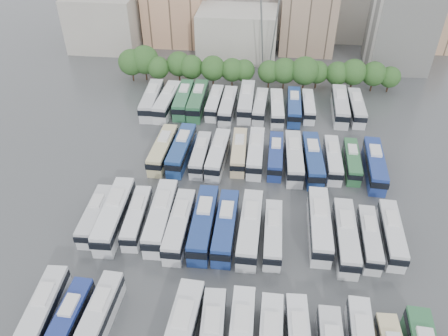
# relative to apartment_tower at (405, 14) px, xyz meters

# --- Properties ---
(ground) EXTENTS (220.00, 220.00, 0.00)m
(ground) POSITION_rel_apartment_tower_xyz_m (-34.00, -58.00, -13.00)
(ground) COLOR #424447
(ground) RESTS_ON ground
(tree_line) EXTENTS (64.43, 8.06, 8.41)m
(tree_line) POSITION_rel_apartment_tower_xyz_m (-35.98, -15.88, -8.62)
(tree_line) COLOR black
(tree_line) RESTS_ON ground
(city_buildings) EXTENTS (102.00, 35.00, 20.00)m
(city_buildings) POSITION_rel_apartment_tower_xyz_m (-41.46, 13.86, -5.13)
(city_buildings) COLOR #9E998E
(city_buildings) RESTS_ON ground
(apartment_tower) EXTENTS (14.00, 14.00, 26.00)m
(apartment_tower) POSITION_rel_apartment_tower_xyz_m (0.00, 0.00, 0.00)
(apartment_tower) COLOR silver
(apartment_tower) RESTS_ON ground
(bus_r0_s0) EXTENTS (3.26, 12.36, 3.84)m
(bus_r0_s0) POSITION_rel_apartment_tower_xyz_m (-55.56, -81.21, -11.11)
(bus_r0_s0) COLOR silver
(bus_r0_s0) RESTS_ON ground
(bus_r0_s1) EXTENTS (2.78, 11.36, 3.54)m
(bus_r0_s1) POSITION_rel_apartment_tower_xyz_m (-52.20, -82.01, -11.26)
(bus_r0_s1) COLOR navy
(bus_r0_s1) RESTS_ON ground
(bus_r0_s2) EXTENTS (3.03, 11.86, 3.69)m
(bus_r0_s2) POSITION_rel_apartment_tower_xyz_m (-48.89, -80.99, -11.19)
(bus_r0_s2) COLOR silver
(bus_r0_s2) RESTS_ON ground
(bus_r1_s0) EXTENTS (2.71, 11.15, 3.48)m
(bus_r1_s0) POSITION_rel_apartment_tower_xyz_m (-55.22, -64.07, -11.29)
(bus_r1_s0) COLOR silver
(bus_r1_s0) RESTS_ON ground
(bus_r1_s1) EXTENTS (3.37, 13.69, 4.27)m
(bus_r1_s1) POSITION_rel_apartment_tower_xyz_m (-52.28, -64.04, -10.90)
(bus_r1_s1) COLOR silver
(bus_r1_s1) RESTS_ON ground
(bus_r1_s2) EXTENTS (3.02, 11.37, 3.53)m
(bus_r1_s2) POSITION_rel_apartment_tower_xyz_m (-49.01, -63.82, -11.27)
(bus_r1_s2) COLOR silver
(bus_r1_s2) RESTS_ON ground
(bus_r1_s3) EXTENTS (3.30, 13.47, 4.20)m
(bus_r1_s3) POSITION_rel_apartment_tower_xyz_m (-45.41, -63.61, -10.94)
(bus_r1_s3) COLOR silver
(bus_r1_s3) RESTS_ON ground
(bus_r1_s4) EXTENTS (2.78, 12.60, 3.95)m
(bus_r1_s4) POSITION_rel_apartment_tower_xyz_m (-42.41, -64.96, -11.06)
(bus_r1_s4) COLOR silver
(bus_r1_s4) RESTS_ON ground
(bus_r1_s5) EXTENTS (3.00, 13.41, 4.20)m
(bus_r1_s5) POSITION_rel_apartment_tower_xyz_m (-39.05, -64.32, -10.94)
(bus_r1_s5) COLOR navy
(bus_r1_s5) RESTS_ON ground
(bus_r1_s6) EXTENTS (2.82, 12.78, 4.01)m
(bus_r1_s6) POSITION_rel_apartment_tower_xyz_m (-35.83, -64.53, -11.03)
(bus_r1_s6) COLOR navy
(bus_r1_s6) RESTS_ON ground
(bus_r1_s7) EXTENTS (3.16, 13.31, 4.16)m
(bus_r1_s7) POSITION_rel_apartment_tower_xyz_m (-32.36, -64.53, -10.96)
(bus_r1_s7) COLOR silver
(bus_r1_s7) RESTS_ON ground
(bus_r1_s8) EXTENTS (2.50, 11.42, 3.58)m
(bus_r1_s8) POSITION_rel_apartment_tower_xyz_m (-29.09, -64.99, -11.24)
(bus_r1_s8) COLOR silver
(bus_r1_s8) RESTS_ON ground
(bus_r1_s10) EXTENTS (2.93, 13.19, 4.14)m
(bus_r1_s10) POSITION_rel_apartment_tower_xyz_m (-22.52, -62.73, -10.97)
(bus_r1_s10) COLOR silver
(bus_r1_s10) RESTS_ON ground
(bus_r1_s11) EXTENTS (2.97, 12.75, 3.99)m
(bus_r1_s11) POSITION_rel_apartment_tower_xyz_m (-19.04, -64.60, -11.04)
(bus_r1_s11) COLOR silver
(bus_r1_s11) RESTS_ON ground
(bus_r1_s12) EXTENTS (2.75, 11.04, 3.44)m
(bus_r1_s12) POSITION_rel_apartment_tower_xyz_m (-15.74, -64.34, -11.31)
(bus_r1_s12) COLOR silver
(bus_r1_s12) RESTS_ON ground
(bus_r1_s13) EXTENTS (2.98, 11.66, 3.63)m
(bus_r1_s13) POSITION_rel_apartment_tower_xyz_m (-12.51, -63.21, -11.22)
(bus_r1_s13) COLOR silver
(bus_r1_s13) RESTS_ON ground
(bus_r2_s2) EXTENTS (3.20, 12.47, 3.88)m
(bus_r2_s2) POSITION_rel_apartment_tower_xyz_m (-49.06, -46.37, -11.09)
(bus_r2_s2) COLOR #CDC28D
(bus_r2_s2) RESTS_ON ground
(bus_r2_s3) EXTENTS (3.41, 12.98, 4.04)m
(bus_r2_s3) POSITION_rel_apartment_tower_xyz_m (-45.74, -46.11, -11.02)
(bus_r2_s3) COLOR navy
(bus_r2_s3) RESTS_ON ground
(bus_r2_s4) EXTENTS (2.51, 11.10, 3.48)m
(bus_r2_s4) POSITION_rel_apartment_tower_xyz_m (-42.19, -46.92, -11.29)
(bus_r2_s4) COLOR silver
(bus_r2_s4) RESTS_ON ground
(bus_r2_s5) EXTENTS (3.29, 12.39, 3.85)m
(bus_r2_s5) POSITION_rel_apartment_tower_xyz_m (-39.10, -46.74, -11.11)
(bus_r2_s5) COLOR silver
(bus_r2_s5) RESTS_ON ground
(bus_r2_s6) EXTENTS (2.86, 11.60, 3.62)m
(bus_r2_s6) POSITION_rel_apartment_tower_xyz_m (-35.54, -45.35, -11.22)
(bus_r2_s6) COLOR beige
(bus_r2_s6) RESTS_ON ground
(bus_r2_s7) EXTENTS (2.71, 12.29, 3.85)m
(bus_r2_s7) POSITION_rel_apartment_tower_xyz_m (-32.55, -45.49, -11.11)
(bus_r2_s7) COLOR silver
(bus_r2_s7) RESTS_ON ground
(bus_r2_s8) EXTENTS (2.63, 11.50, 3.60)m
(bus_r2_s8) POSITION_rel_apartment_tower_xyz_m (-29.07, -45.83, -11.23)
(bus_r2_s8) COLOR navy
(bus_r2_s8) RESTS_ON ground
(bus_r2_s9) EXTENTS (3.22, 12.94, 4.03)m
(bus_r2_s9) POSITION_rel_apartment_tower_xyz_m (-25.91, -46.45, -11.02)
(bus_r2_s9) COLOR silver
(bus_r2_s9) RESTS_ON ground
(bus_r2_s10) EXTENTS (3.44, 13.11, 4.08)m
(bus_r2_s10) POSITION_rel_apartment_tower_xyz_m (-22.66, -46.65, -11.00)
(bus_r2_s10) COLOR navy
(bus_r2_s10) RESTS_ON ground
(bus_r2_s11) EXTENTS (2.51, 11.40, 3.57)m
(bus_r2_s11) POSITION_rel_apartment_tower_xyz_m (-19.18, -45.93, -11.25)
(bus_r2_s11) COLOR silver
(bus_r2_s11) RESTS_ON ground
(bus_r2_s12) EXTENTS (2.67, 10.85, 3.38)m
(bus_r2_s12) POSITION_rel_apartment_tower_xyz_m (-15.87, -45.87, -11.34)
(bus_r2_s12) COLOR #2B663A
(bus_r2_s12) RESTS_ON ground
(bus_r2_s13) EXTENTS (3.39, 12.93, 4.02)m
(bus_r2_s13) POSITION_rel_apartment_tower_xyz_m (-12.29, -47.02, -11.03)
(bus_r2_s13) COLOR navy
(bus_r2_s13) RESTS_ON ground
(bus_r3_s0) EXTENTS (3.55, 13.55, 4.21)m
(bus_r3_s0) POSITION_rel_apartment_tower_xyz_m (-55.46, -28.73, -10.93)
(bus_r3_s0) COLOR silver
(bus_r3_s0) RESTS_ON ground
(bus_r3_s1) EXTENTS (3.58, 13.40, 4.16)m
(bus_r3_s1) POSITION_rel_apartment_tower_xyz_m (-52.05, -28.88, -10.96)
(bus_r3_s1) COLOR silver
(bus_r3_s1) RESTS_ON ground
(bus_r3_s2) EXTENTS (3.08, 12.94, 4.04)m
(bus_r3_s2) POSITION_rel_apartment_tower_xyz_m (-48.86, -27.61, -11.02)
(bus_r3_s2) COLOR #2D6B45
(bus_r3_s2) RESTS_ON ground
(bus_r3_s3) EXTENTS (2.93, 13.30, 4.17)m
(bus_r3_s3) POSITION_rel_apartment_tower_xyz_m (-45.76, -27.77, -10.95)
(bus_r3_s3) COLOR #2A623B
(bus_r3_s3) RESTS_ON ground
(bus_r3_s4) EXTENTS (2.77, 11.46, 3.58)m
(bus_r3_s4) POSITION_rel_apartment_tower_xyz_m (-42.17, -27.87, -11.24)
(bus_r3_s4) COLOR silver
(bus_r3_s4) RESTS_ON ground
(bus_r3_s5) EXTENTS (2.97, 12.42, 3.88)m
(bus_r3_s5) POSITION_rel_apartment_tower_xyz_m (-39.17, -29.15, -11.10)
(bus_r3_s5) COLOR silver
(bus_r3_s5) RESTS_ON ground
(bus_r3_s6) EXTENTS (2.96, 13.52, 4.24)m
(bus_r3_s6) POSITION_rel_apartment_tower_xyz_m (-35.51, -27.09, -10.92)
(bus_r3_s6) COLOR silver
(bus_r3_s6) RESTS_ON ground
(bus_r3_s7) EXTENTS (2.97, 11.50, 3.58)m
(bus_r3_s7) POSITION_rel_apartment_tower_xyz_m (-32.51, -28.30, -11.24)
(bus_r3_s7) COLOR silver
(bus_r3_s7) RESTS_ON ground
(bus_r3_s8) EXTENTS (3.14, 12.07, 3.76)m
(bus_r3_s8) POSITION_rel_apartment_tower_xyz_m (-29.09, -28.91, -11.16)
(bus_r3_s8) COLOR white
(bus_r3_s8) RESTS_ON ground
(bus_r3_s9) EXTENTS (2.76, 12.40, 3.89)m
(bus_r3_s9) POSITION_rel_apartment_tower_xyz_m (-25.57, -27.96, -11.09)
(bus_r3_s9) COLOR navy
(bus_r3_s9) RESTS_ON ground
(bus_r3_s10) EXTENTS (2.47, 10.81, 3.38)m
(bus_r3_s10) POSITION_rel_apartment_tower_xyz_m (-22.58, -27.09, -11.34)
(bus_r3_s10) COLOR white
(bus_r3_s10) RESTS_ON ground
(bus_r3_s12) EXTENTS (3.31, 13.34, 4.16)m
(bus_r3_s12) POSITION_rel_apartment_tower_xyz_m (-16.07, -26.81, -10.96)
(bus_r3_s12) COLOR silver
(bus_r3_s12) RESTS_ON ground
(bus_r3_s13) EXTENTS (2.67, 12.10, 3.80)m
(bus_r3_s13) POSITION_rel_apartment_tower_xyz_m (-12.76, -26.85, -11.14)
(bus_r3_s13) COLOR silver
(bus_r3_s13) RESTS_ON ground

